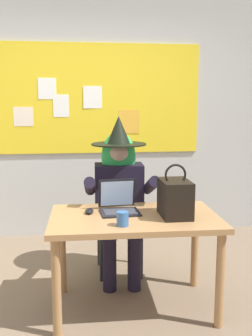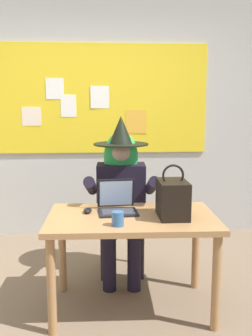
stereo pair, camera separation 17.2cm
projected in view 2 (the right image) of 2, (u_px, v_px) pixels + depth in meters
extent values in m
plane|color=#75604C|center=(102.00, 316.00, 2.81)|extent=(24.00, 24.00, 0.00)
cube|color=#B2B2AD|center=(99.00, 112.00, 4.42)|extent=(6.35, 0.10, 2.81)
cube|color=yellow|center=(99.00, 99.00, 4.34)|extent=(2.40, 0.02, 1.20)
cube|color=white|center=(55.00, 89.00, 4.27)|extent=(0.19, 0.01, 0.23)
cube|color=white|center=(68.00, 106.00, 4.31)|extent=(0.17, 0.01, 0.24)
cube|color=#F4E0C6|center=(31.00, 116.00, 4.31)|extent=(0.21, 0.01, 0.21)
cube|color=gold|center=(136.00, 122.00, 4.40)|extent=(0.24, 0.01, 0.27)
cube|color=white|center=(100.00, 97.00, 4.32)|extent=(0.20, 0.01, 0.24)
cube|color=#A37547|center=(132.00, 218.00, 2.80)|extent=(1.22, 0.76, 0.04)
cylinder|color=#A37547|center=(51.00, 286.00, 2.53)|extent=(0.06, 0.06, 0.67)
cylinder|color=#A37547|center=(216.00, 283.00, 2.58)|extent=(0.06, 0.06, 0.67)
cylinder|color=#A37547|center=(62.00, 251.00, 3.14)|extent=(0.06, 0.06, 0.67)
cylinder|color=#A37547|center=(196.00, 249.00, 3.19)|extent=(0.06, 0.06, 0.67)
cube|color=black|center=(121.00, 224.00, 3.48)|extent=(0.42, 0.42, 0.04)
cube|color=black|center=(120.00, 193.00, 3.62)|extent=(0.38, 0.04, 0.45)
cylinder|color=#262628|center=(142.00, 256.00, 3.36)|extent=(0.04, 0.04, 0.42)
cylinder|color=#262628|center=(103.00, 257.00, 3.34)|extent=(0.04, 0.04, 0.42)
cylinder|color=#262628|center=(138.00, 242.00, 3.69)|extent=(0.04, 0.04, 0.42)
cylinder|color=#262628|center=(102.00, 243.00, 3.67)|extent=(0.04, 0.04, 0.42)
cylinder|color=black|center=(134.00, 263.00, 3.16)|extent=(0.11, 0.11, 0.46)
cylinder|color=black|center=(109.00, 263.00, 3.16)|extent=(0.11, 0.11, 0.46)
cylinder|color=black|center=(133.00, 226.00, 3.28)|extent=(0.17, 0.43, 0.15)
cylinder|color=black|center=(110.00, 226.00, 3.28)|extent=(0.17, 0.43, 0.15)
cube|color=black|center=(121.00, 193.00, 3.45)|extent=(0.43, 0.28, 0.52)
cylinder|color=black|center=(152.00, 186.00, 3.21)|extent=(0.11, 0.47, 0.24)
cylinder|color=black|center=(91.00, 186.00, 3.20)|extent=(0.11, 0.47, 0.24)
sphere|color=#D1A889|center=(121.00, 153.00, 3.39)|extent=(0.20, 0.20, 0.20)
ellipsoid|color=green|center=(121.00, 157.00, 3.43)|extent=(0.31, 0.23, 0.44)
cylinder|color=black|center=(121.00, 144.00, 3.38)|extent=(0.47, 0.47, 0.01)
cone|color=black|center=(121.00, 130.00, 3.36)|extent=(0.21, 0.21, 0.24)
cube|color=black|center=(118.00, 212.00, 2.86)|extent=(0.30, 0.24, 0.01)
cube|color=#333338|center=(118.00, 211.00, 2.86)|extent=(0.25, 0.18, 0.00)
cube|color=black|center=(116.00, 193.00, 2.97)|extent=(0.28, 0.07, 0.22)
cube|color=#99B7E0|center=(116.00, 193.00, 2.96)|extent=(0.25, 0.06, 0.19)
ellipsoid|color=black|center=(88.00, 210.00, 2.87)|extent=(0.07, 0.11, 0.03)
cube|color=black|center=(173.00, 199.00, 2.75)|extent=(0.20, 0.30, 0.26)
torus|color=black|center=(173.00, 175.00, 2.72)|extent=(0.16, 0.02, 0.16)
cylinder|color=#336099|center=(118.00, 219.00, 2.57)|extent=(0.08, 0.08, 0.09)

